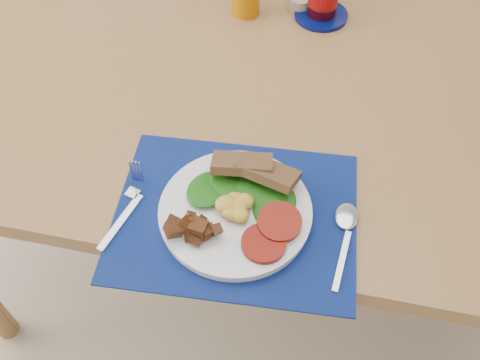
% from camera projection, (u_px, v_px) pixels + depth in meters
% --- Properties ---
extents(ground, '(4.00, 4.00, 0.00)m').
position_uv_depth(ground, '(231.00, 313.00, 1.63)').
color(ground, tan).
rests_on(ground, ground).
extents(table, '(1.40, 0.90, 0.75)m').
position_uv_depth(table, '(246.00, 111.00, 1.23)').
color(table, brown).
rests_on(table, ground).
extents(placemat, '(0.45, 0.36, 0.00)m').
position_uv_depth(placemat, '(235.00, 215.00, 0.95)').
color(placemat, black).
rests_on(placemat, table).
extents(breakfast_plate, '(0.27, 0.27, 0.06)m').
position_uv_depth(breakfast_plate, '(232.00, 210.00, 0.93)').
color(breakfast_plate, silver).
rests_on(breakfast_plate, placemat).
extents(fork, '(0.04, 0.18, 0.00)m').
position_uv_depth(fork, '(128.00, 203.00, 0.96)').
color(fork, '#B2B5BA').
rests_on(fork, placemat).
extents(spoon, '(0.04, 0.18, 0.01)m').
position_uv_depth(spoon, '(345.00, 230.00, 0.92)').
color(spoon, '#B2B5BA').
rests_on(spoon, placemat).
extents(ramekin, '(0.07, 0.07, 0.03)m').
position_uv_depth(ramekin, '(300.00, 2.00, 1.32)').
color(ramekin, tan).
rests_on(ramekin, table).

